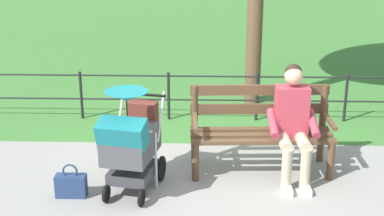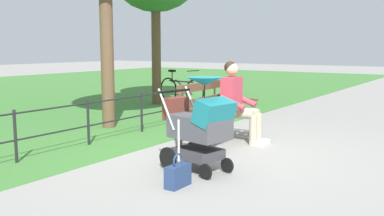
{
  "view_description": "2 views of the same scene",
  "coord_description": "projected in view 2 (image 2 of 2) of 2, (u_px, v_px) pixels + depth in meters",
  "views": [
    {
      "loc": [
        0.06,
        5.85,
        2.85
      ],
      "look_at": [
        0.24,
        -0.04,
        0.75
      ],
      "focal_mm": 52.42,
      "sensor_mm": 36.0,
      "label": 1
    },
    {
      "loc": [
        5.15,
        3.3,
        1.5
      ],
      "look_at": [
        0.29,
        0.02,
        0.67
      ],
      "focal_mm": 40.61,
      "sensor_mm": 36.0,
      "label": 2
    }
  ],
  "objects": [
    {
      "name": "handbag",
      "position": [
        178.0,
        175.0,
        4.67
      ],
      "size": [
        0.32,
        0.14,
        0.37
      ],
      "color": "navy",
      "rests_on": "ground"
    },
    {
      "name": "park_bench",
      "position": [
        215.0,
        110.0,
        6.7
      ],
      "size": [
        1.62,
        0.67,
        0.96
      ],
      "color": "brown",
      "rests_on": "ground"
    },
    {
      "name": "stroller",
      "position": [
        200.0,
        123.0,
        5.19
      ],
      "size": [
        0.65,
        0.96,
        1.15
      ],
      "color": "black",
      "rests_on": "ground"
    },
    {
      "name": "park_fence",
      "position": [
        137.0,
        109.0,
        7.54
      ],
      "size": [
        8.76,
        0.04,
        0.7
      ],
      "color": "black",
      "rests_on": "ground"
    },
    {
      "name": "person_on_bench",
      "position": [
        238.0,
        99.0,
        6.83
      ],
      "size": [
        0.55,
        0.74,
        1.28
      ],
      "color": "tan",
      "rests_on": "ground"
    },
    {
      "name": "ground_plane",
      "position": [
        202.0,
        151.0,
        6.27
      ],
      "size": [
        60.0,
        60.0,
        0.0
      ],
      "primitive_type": "plane",
      "color": "gray"
    },
    {
      "name": "bicycle",
      "position": [
        181.0,
        89.0,
        11.65
      ],
      "size": [
        0.46,
        1.64,
        0.89
      ],
      "color": "black",
      "rests_on": "ground"
    }
  ]
}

